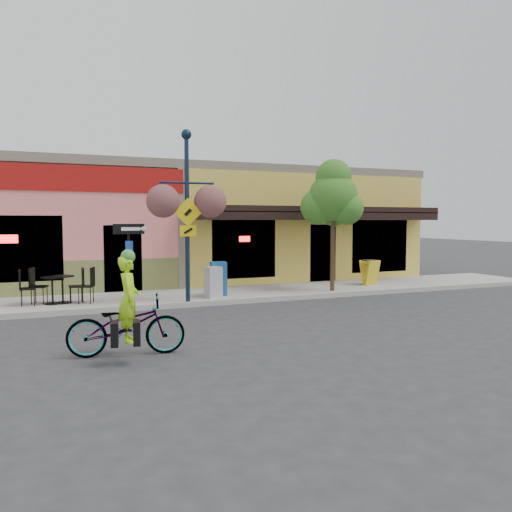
{
  "coord_description": "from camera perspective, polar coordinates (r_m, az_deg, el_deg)",
  "views": [
    {
      "loc": [
        -5.14,
        -13.08,
        2.43
      ],
      "look_at": [
        0.45,
        0.5,
        1.4
      ],
      "focal_mm": 35.0,
      "sensor_mm": 36.0,
      "label": 1
    }
  ],
  "objects": [
    {
      "name": "newspaper_box_grey",
      "position": [
        14.89,
        -4.91,
        -3.02
      ],
      "size": [
        0.49,
        0.46,
        0.92
      ],
      "primitive_type": null,
      "rotation": [
        0.0,
        0.0,
        0.17
      ],
      "color": "#ACACAC",
      "rests_on": "sidewalk"
    },
    {
      "name": "curb",
      "position": [
        14.76,
        -1.71,
        -5.17
      ],
      "size": [
        24.0,
        0.12,
        0.15
      ],
      "primitive_type": "cube",
      "color": "#A8A59E",
      "rests_on": "ground"
    },
    {
      "name": "cafe_set_left",
      "position": [
        14.83,
        -21.24,
        -3.14
      ],
      "size": [
        1.86,
        1.32,
        1.01
      ],
      "primitive_type": null,
      "rotation": [
        0.0,
        0.0,
        -0.32
      ],
      "color": "black",
      "rests_on": "sidewalk"
    },
    {
      "name": "building",
      "position": [
        21.21,
        -8.38,
        3.48
      ],
      "size": [
        18.2,
        8.2,
        4.5
      ],
      "primitive_type": null,
      "color": "#F57C79",
      "rests_on": "ground"
    },
    {
      "name": "ground",
      "position": [
        14.26,
        -0.93,
        -5.8
      ],
      "size": [
        90.0,
        90.0,
        0.0
      ],
      "primitive_type": "plane",
      "color": "#2D2D30",
      "rests_on": "ground"
    },
    {
      "name": "newspaper_box_blue",
      "position": [
        15.34,
        -4.33,
        -2.6
      ],
      "size": [
        0.51,
        0.47,
        1.04
      ],
      "primitive_type": null,
      "rotation": [
        0.0,
        0.0,
        -0.12
      ],
      "color": "#174D8C",
      "rests_on": "sidewalk"
    },
    {
      "name": "lamp_post",
      "position": [
        14.18,
        -7.88,
        4.54
      ],
      "size": [
        1.58,
        0.71,
        4.84
      ],
      "primitive_type": null,
      "rotation": [
        0.0,
        0.0,
        -0.06
      ],
      "color": "#101F33",
      "rests_on": "sidewalk"
    },
    {
      "name": "one_way_sign",
      "position": [
        14.0,
        -14.32,
        -0.94
      ],
      "size": [
        0.86,
        0.27,
        2.21
      ],
      "primitive_type": null,
      "rotation": [
        0.0,
        0.0,
        0.1
      ],
      "color": "black",
      "rests_on": "sidewalk"
    },
    {
      "name": "sandwich_board",
      "position": [
        18.21,
        13.23,
        -1.87
      ],
      "size": [
        0.6,
        0.49,
        0.9
      ],
      "primitive_type": null,
      "rotation": [
        0.0,
        0.0,
        0.19
      ],
      "color": "yellow",
      "rests_on": "sidewalk"
    },
    {
      "name": "street_tree",
      "position": [
        16.45,
        8.78,
        3.57
      ],
      "size": [
        2.19,
        2.19,
        4.33
      ],
      "primitive_type": null,
      "rotation": [
        0.0,
        0.0,
        -0.37
      ],
      "color": "#3D7A26",
      "rests_on": "sidewalk"
    },
    {
      "name": "sidewalk",
      "position": [
        16.1,
        -3.54,
        -4.41
      ],
      "size": [
        24.0,
        3.0,
        0.15
      ],
      "primitive_type": "cube",
      "color": "#9E9B93",
      "rests_on": "ground"
    },
    {
      "name": "cafe_set_right",
      "position": [
        14.79,
        -22.25,
        -3.23
      ],
      "size": [
        1.67,
        0.88,
        0.99
      ],
      "primitive_type": null,
      "rotation": [
        0.0,
        0.0,
        0.03
      ],
      "color": "black",
      "rests_on": "sidewalk"
    },
    {
      "name": "cyclist_rider",
      "position": [
        9.34,
        -14.32,
        -6.27
      ],
      "size": [
        0.46,
        0.62,
        1.57
      ],
      "primitive_type": "imported",
      "rotation": [
        0.0,
        0.0,
        1.42
      ],
      "color": "#ADF319",
      "rests_on": "ground"
    },
    {
      "name": "bicycle",
      "position": [
        9.38,
        -14.6,
        -7.7
      ],
      "size": [
        2.17,
        1.03,
        1.09
      ],
      "primitive_type": "imported",
      "rotation": [
        0.0,
        0.0,
        1.42
      ],
      "color": "maroon",
      "rests_on": "ground"
    }
  ]
}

